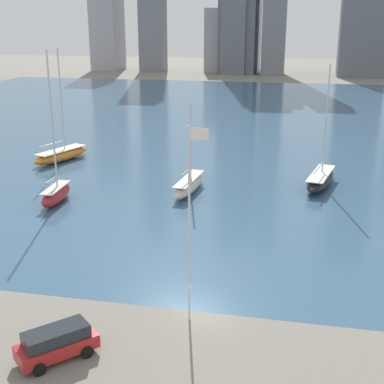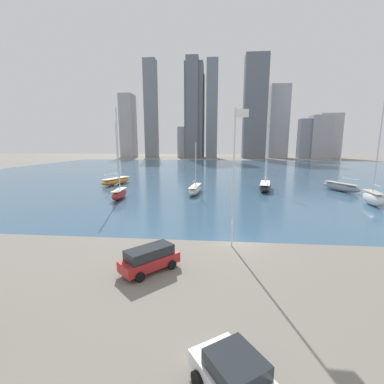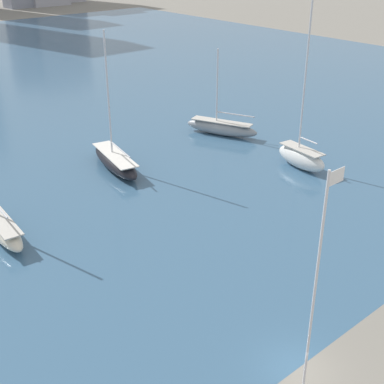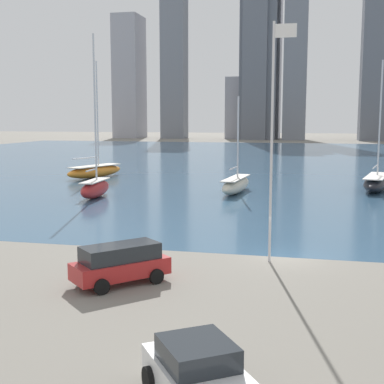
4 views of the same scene
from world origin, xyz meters
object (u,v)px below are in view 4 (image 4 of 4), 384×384
sailboat_red (95,187)px  parked_pickup_white (203,378)px  parked_suv_red (120,263)px  sailboat_orange (95,171)px  sailboat_cream (236,185)px  sailboat_black (376,182)px  flag_pole (273,136)px

sailboat_red → parked_pickup_white: size_ratio=3.09×
parked_pickup_white → parked_suv_red: 11.63m
sailboat_orange → parked_suv_red: size_ratio=3.32×
sailboat_cream → sailboat_orange: 22.73m
sailboat_black → sailboat_red: (-27.72, -11.70, 0.16)m
flag_pole → parked_suv_red: 10.49m
sailboat_black → sailboat_orange: 35.22m
sailboat_cream → flag_pole: bearing=-72.8°
sailboat_cream → sailboat_red: bearing=-149.1°
sailboat_red → parked_suv_red: size_ratio=3.48×
sailboat_cream → sailboat_orange: bearing=158.0°
flag_pole → sailboat_cream: flag_pole is taller
sailboat_cream → sailboat_black: bearing=24.9°
flag_pole → parked_suv_red: flag_pole is taller
sailboat_orange → parked_pickup_white: (25.41, -52.30, -0.03)m
parked_pickup_white → flag_pole: bearing=53.2°
sailboat_orange → parked_suv_red: (19.36, -42.37, 0.13)m
flag_pole → sailboat_cream: bearing=102.2°
flag_pole → sailboat_black: 33.49m
flag_pole → sailboat_black: sailboat_black is taller
flag_pole → sailboat_red: 28.11m
sailboat_red → parked_suv_red: (12.21, -25.67, -0.04)m
flag_pole → sailboat_cream: size_ratio=1.28×
sailboat_cream → sailboat_red: 14.59m
sailboat_red → parked_suv_red: 28.42m
sailboat_black → sailboat_orange: bearing=-176.2°
sailboat_cream → parked_pickup_white: (5.16, -41.99, -0.01)m
sailboat_red → sailboat_orange: 18.17m
sailboat_cream → sailboat_red: size_ratio=0.63×
sailboat_red → parked_pickup_white: bearing=-66.0°
parked_suv_red → sailboat_orange: bearing=157.8°
flag_pole → sailboat_red: (-18.84, 20.03, -5.84)m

